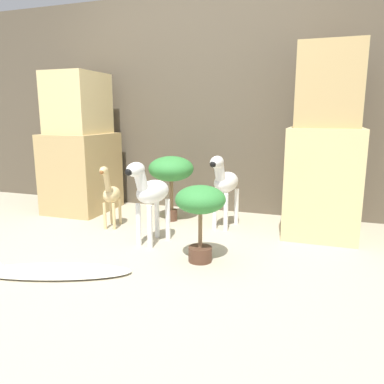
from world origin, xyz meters
The scene contains 10 objects.
ground_plane centered at (0.00, 0.00, 0.00)m, with size 14.00×14.00×0.00m, color #B2A88E.
wall_back centered at (0.00, 1.62, 1.10)m, with size 6.40×0.08×2.20m.
rock_pillar_left centered at (-1.20, 1.12, 0.64)m, with size 0.58×0.70×1.42m.
rock_pillar_right centered at (1.20, 1.12, 0.71)m, with size 0.58×0.70×1.55m.
zebra_right centered at (0.38, 0.98, 0.42)m, with size 0.24×0.48×0.67m.
zebra_left centered at (-0.06, 0.38, 0.42)m, with size 0.25×0.48×0.67m.
giraffe_figurine centered at (-0.58, 0.67, 0.31)m, with size 0.19×0.38×0.58m.
potted_palm_front centered at (-0.15, 1.05, 0.49)m, with size 0.43×0.43×0.62m.
potted_palm_back centered at (0.42, 0.16, 0.40)m, with size 0.34×0.34×0.54m.
surfboard centered at (-0.41, -0.35, 0.02)m, with size 1.03×0.57×0.08m.
Camera 1 is at (1.17, -2.19, 1.01)m, focal length 35.00 mm.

